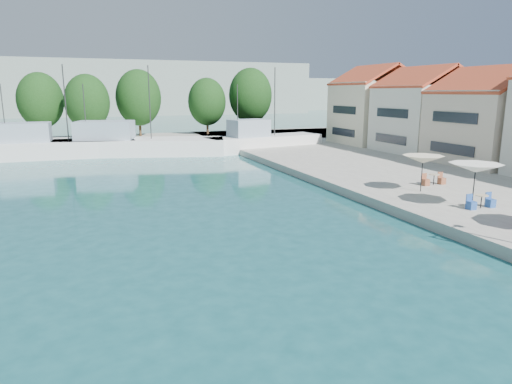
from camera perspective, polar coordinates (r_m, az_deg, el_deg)
name	(u,v)px	position (r m, az deg, el deg)	size (l,w,h in m)	color
quay_right	(498,173)	(43.27, 27.99, 2.10)	(32.00, 92.00, 0.60)	gray
quay_far	(103,142)	(65.53, -18.57, 5.94)	(90.00, 16.00, 0.60)	gray
hill_west	(12,88)	(159.39, -28.23, 11.35)	(180.00, 40.00, 16.00)	gray
hill_east	(217,94)	(185.09, -4.86, 12.07)	(140.00, 40.00, 12.00)	gray
building_04	(493,114)	(46.29, 27.48, 8.63)	(9.00, 8.80, 9.20)	beige
building_05	(424,108)	(52.76, 20.22, 9.82)	(8.40, 8.80, 9.70)	silver
building_06	(374,104)	(59.89, 14.58, 10.62)	(9.00, 8.80, 10.20)	beige
trawler_02	(48,148)	(53.86, -24.60, 5.01)	(17.25, 4.98, 10.20)	silver
trawler_03	(129,145)	(53.38, -15.61, 5.62)	(20.76, 10.13, 10.20)	white
trawler_04	(262,142)	(55.10, 0.71, 6.28)	(15.07, 6.49, 10.20)	white
tree_04	(40,100)	(70.26, -25.36, 10.30)	(6.09, 6.09, 9.02)	#3F2B19
tree_05	(87,102)	(66.32, -20.36, 10.51)	(5.89, 5.89, 8.72)	#3F2B19
tree_06	(139,98)	(69.55, -14.47, 11.34)	(6.46, 6.46, 9.57)	#3F2B19
tree_07	(207,102)	(70.88, -6.15, 11.15)	(5.72, 5.72, 8.46)	#3F2B19
tree_08	(250,95)	(73.39, -0.70, 11.98)	(6.80, 6.80, 10.06)	#3F2B19
umbrella_white	(476,168)	(28.01, 25.77, 2.72)	(2.89, 2.89, 2.49)	black
umbrella_cream	(423,159)	(31.28, 20.14, 3.86)	(2.64, 2.64, 2.36)	black
cafe_table_02	(481,203)	(28.31, 26.31, -1.27)	(1.82, 0.70, 0.76)	black
cafe_table_03	(434,181)	(34.12, 21.33, 1.31)	(1.82, 0.70, 0.76)	black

